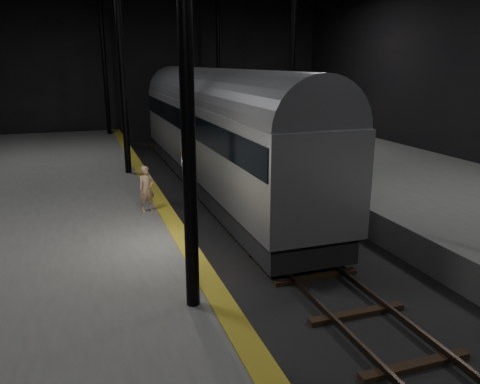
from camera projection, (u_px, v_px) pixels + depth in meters
name	position (u px, v px, depth m)	size (l,w,h in m)	color
ground	(285.00, 251.00, 14.33)	(44.00, 44.00, 0.00)	black
platform_left	(15.00, 270.00, 11.85)	(9.00, 43.80, 1.00)	#4E4E4B
platform_right	(479.00, 212.00, 16.53)	(9.00, 43.80, 1.00)	#4E4E4B
tactile_strip	(179.00, 233.00, 13.04)	(0.50, 43.80, 0.01)	olive
track	(285.00, 249.00, 14.31)	(2.40, 43.00, 0.24)	#3F3328
train	(215.00, 125.00, 20.50)	(2.94, 19.60, 5.24)	#9DA0A4
woman	(147.00, 189.00, 14.74)	(0.54, 0.35, 1.48)	tan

